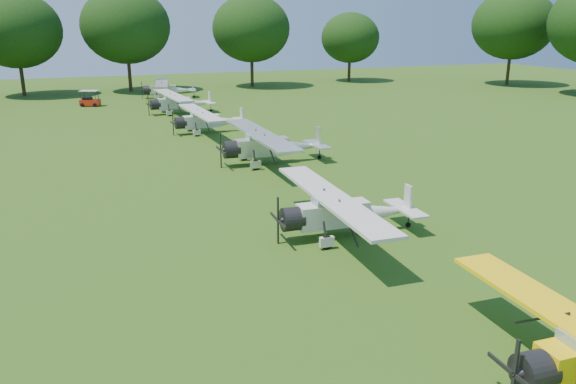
{
  "coord_description": "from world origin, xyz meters",
  "views": [
    {
      "loc": [
        -10.1,
        -19.17,
        8.64
      ],
      "look_at": [
        -1.35,
        3.0,
        1.4
      ],
      "focal_mm": 35.0,
      "sensor_mm": 36.0,
      "label": 1
    }
  ],
  "objects_px": {
    "aircraft_5": "(207,119)",
    "golf_cart": "(90,101)",
    "aircraft_6": "(179,101)",
    "aircraft_3": "(344,209)",
    "aircraft_7": "(167,88)",
    "aircraft_4": "(270,144)"
  },
  "relations": [
    {
      "from": "aircraft_3",
      "to": "aircraft_7",
      "type": "bearing_deg",
      "value": 91.93
    },
    {
      "from": "aircraft_5",
      "to": "aircraft_7",
      "type": "distance_m",
      "value": 23.19
    },
    {
      "from": "aircraft_3",
      "to": "aircraft_7",
      "type": "xyz_separation_m",
      "value": [
        0.96,
        47.74,
        0.0
      ]
    },
    {
      "from": "aircraft_4",
      "to": "aircraft_5",
      "type": "relative_size",
      "value": 1.14
    },
    {
      "from": "aircraft_3",
      "to": "aircraft_6",
      "type": "height_order",
      "value": "aircraft_6"
    },
    {
      "from": "aircraft_6",
      "to": "aircraft_7",
      "type": "distance_m",
      "value": 12.38
    },
    {
      "from": "aircraft_3",
      "to": "aircraft_5",
      "type": "xyz_separation_m",
      "value": [
        0.17,
        24.56,
        -0.04
      ]
    },
    {
      "from": "aircraft_7",
      "to": "golf_cart",
      "type": "height_order",
      "value": "aircraft_7"
    },
    {
      "from": "aircraft_7",
      "to": "golf_cart",
      "type": "bearing_deg",
      "value": -146.69
    },
    {
      "from": "aircraft_6",
      "to": "aircraft_3",
      "type": "bearing_deg",
      "value": -93.72
    },
    {
      "from": "aircraft_4",
      "to": "aircraft_6",
      "type": "distance_m",
      "value": 22.44
    },
    {
      "from": "aircraft_3",
      "to": "aircraft_6",
      "type": "xyz_separation_m",
      "value": [
        -0.02,
        35.4,
        0.04
      ]
    },
    {
      "from": "aircraft_7",
      "to": "golf_cart",
      "type": "distance_m",
      "value": 9.73
    },
    {
      "from": "aircraft_4",
      "to": "golf_cart",
      "type": "relative_size",
      "value": 4.96
    },
    {
      "from": "aircraft_3",
      "to": "golf_cart",
      "type": "bearing_deg",
      "value": 103.36
    },
    {
      "from": "aircraft_5",
      "to": "golf_cart",
      "type": "bearing_deg",
      "value": 110.87
    },
    {
      "from": "aircraft_3",
      "to": "aircraft_7",
      "type": "relative_size",
      "value": 0.99
    },
    {
      "from": "aircraft_5",
      "to": "aircraft_3",
      "type": "bearing_deg",
      "value": -92.33
    },
    {
      "from": "aircraft_5",
      "to": "golf_cart",
      "type": "relative_size",
      "value": 4.35
    },
    {
      "from": "aircraft_6",
      "to": "golf_cart",
      "type": "height_order",
      "value": "aircraft_6"
    },
    {
      "from": "aircraft_3",
      "to": "aircraft_4",
      "type": "relative_size",
      "value": 0.91
    },
    {
      "from": "aircraft_3",
      "to": "aircraft_7",
      "type": "distance_m",
      "value": 47.75
    }
  ]
}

